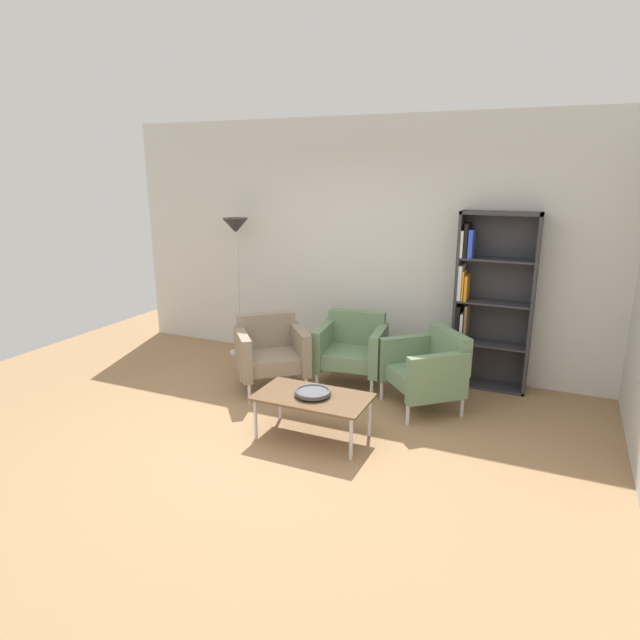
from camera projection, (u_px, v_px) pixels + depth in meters
name	position (u px, v px, depth m)	size (l,w,h in m)	color
ground_plane	(269.00, 449.00, 4.67)	(8.32, 8.32, 0.00)	#9E7751
plaster_back_panel	(368.00, 245.00, 6.45)	(6.40, 0.12, 2.90)	silver
bookshelf_tall	(487.00, 303.00, 5.84)	(0.80, 0.30, 1.90)	#333338
coffee_table_low	(313.00, 399.00, 4.79)	(1.00, 0.56, 0.40)	brown
decorative_bowl	(313.00, 392.00, 4.77)	(0.32, 0.32, 0.05)	#4C4C51
armchair_corner_red	(352.00, 348.00, 6.02)	(0.79, 0.74, 0.78)	slate
armchair_near_window	(428.00, 368.00, 5.40)	(0.95, 0.95, 0.78)	slate
armchair_spare_guest	(271.00, 351.00, 5.91)	(0.95, 0.94, 0.78)	gray
floor_lamp_torchiere	(236.00, 242.00, 6.75)	(0.32, 0.32, 1.74)	silver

